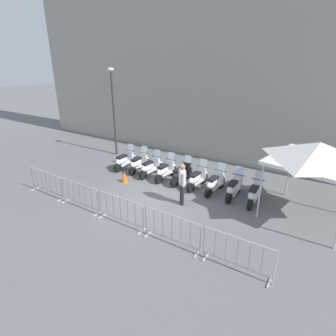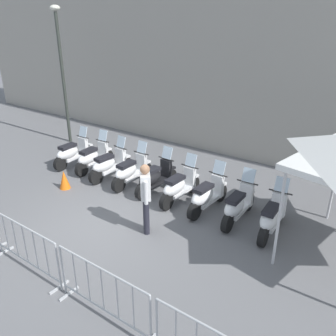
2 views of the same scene
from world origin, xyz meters
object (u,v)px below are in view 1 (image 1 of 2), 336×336
object	(u,v)px
motorcycle_0	(124,161)
barrier_segment_0	(46,183)
motorcycle_2	(150,167)
street_lamp	(113,103)
barrier_segment_3	(171,230)
officer_near_row_end	(182,182)
canopy_tent	(319,153)
motorcycle_7	(234,188)
barrier_segment_1	(80,196)
motorcycle_6	(214,183)
motorcycle_5	(197,179)
barrier_segment_4	(237,254)
traffic_cone	(124,177)
motorcycle_4	(181,174)
motorcycle_1	(138,163)
motorcycle_3	(165,171)
barrier_segment_2	(120,211)
motorcycle_8	(254,194)

from	to	relation	value
motorcycle_0	barrier_segment_0	bearing A→B (deg)	-90.04
motorcycle_2	street_lamp	world-z (taller)	street_lamp
motorcycle_0	barrier_segment_3	xyz separation A→B (m)	(6.28, -3.01, 0.07)
officer_near_row_end	canopy_tent	size ratio (longest dim) A/B	0.59
barrier_segment_0	street_lamp	size ratio (longest dim) A/B	0.40
motorcycle_7	barrier_segment_1	world-z (taller)	motorcycle_7
motorcycle_6	motorcycle_2	bearing A→B (deg)	-169.17
motorcycle_5	motorcycle_6	bearing A→B (deg)	10.69
motorcycle_7	barrier_segment_4	size ratio (longest dim) A/B	0.85
motorcycle_7	traffic_cone	distance (m)	5.11
motorcycle_4	motorcycle_7	bearing A→B (deg)	9.00
barrier_segment_3	street_lamp	distance (m)	9.89
motorcycle_1	traffic_cone	size ratio (longest dim) A/B	3.09
motorcycle_2	barrier_segment_3	world-z (taller)	motorcycle_2
motorcycle_3	street_lamp	distance (m)	5.59
motorcycle_7	street_lamp	distance (m)	8.71
officer_near_row_end	motorcycle_2	bearing A→B (deg)	160.39
motorcycle_3	barrier_segment_2	world-z (taller)	motorcycle_3
motorcycle_3	motorcycle_8	distance (m)	4.37
motorcycle_8	barrier_segment_2	bearing A→B (deg)	-119.99
motorcycle_2	barrier_segment_3	xyz separation A→B (m)	(4.57, -3.31, 0.07)
motorcycle_8	barrier_segment_0	size ratio (longest dim) A/B	0.85
motorcycle_1	traffic_cone	xyz separation A→B (m)	(0.54, -1.34, -0.18)
motorcycle_3	barrier_segment_0	bearing A→B (deg)	-118.87
motorcycle_8	street_lamp	size ratio (longest dim) A/B	0.34
motorcycle_2	barrier_segment_2	world-z (taller)	motorcycle_2
motorcycle_5	street_lamp	size ratio (longest dim) A/B	0.34
motorcycle_3	motorcycle_4	world-z (taller)	same
motorcycle_2	canopy_tent	bearing A→B (deg)	10.54
barrier_segment_1	traffic_cone	world-z (taller)	barrier_segment_1
traffic_cone	motorcycle_1	bearing A→B (deg)	112.00
motorcycle_3	officer_near_row_end	world-z (taller)	officer_near_row_end
barrier_segment_2	officer_near_row_end	world-z (taller)	officer_near_row_end
motorcycle_1	motorcycle_3	world-z (taller)	same
motorcycle_7	barrier_segment_4	world-z (taller)	motorcycle_7
barrier_segment_0	officer_near_row_end	bearing A→B (deg)	35.32
motorcycle_4	barrier_segment_4	world-z (taller)	motorcycle_4
motorcycle_2	barrier_segment_0	xyz separation A→B (m)	(-1.72, -4.49, 0.07)
barrier_segment_3	barrier_segment_4	distance (m)	2.13
barrier_segment_4	traffic_cone	xyz separation A→B (m)	(-7.00, 1.54, -0.25)
barrier_segment_0	barrier_segment_1	size ratio (longest dim) A/B	1.00
barrier_segment_2	traffic_cone	world-z (taller)	barrier_segment_2
barrier_segment_1	barrier_segment_3	world-z (taller)	same
motorcycle_5	motorcycle_8	xyz separation A→B (m)	(2.59, 0.45, 0.00)
motorcycle_6	barrier_segment_3	world-z (taller)	motorcycle_6
motorcycle_6	barrier_segment_2	bearing A→B (deg)	-102.30
barrier_segment_3	barrier_segment_1	bearing A→B (deg)	-169.35
motorcycle_7	motorcycle_8	world-z (taller)	same
motorcycle_7	motorcycle_0	bearing A→B (deg)	-169.54
motorcycle_2	motorcycle_8	xyz separation A→B (m)	(5.16, 0.94, 0.00)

